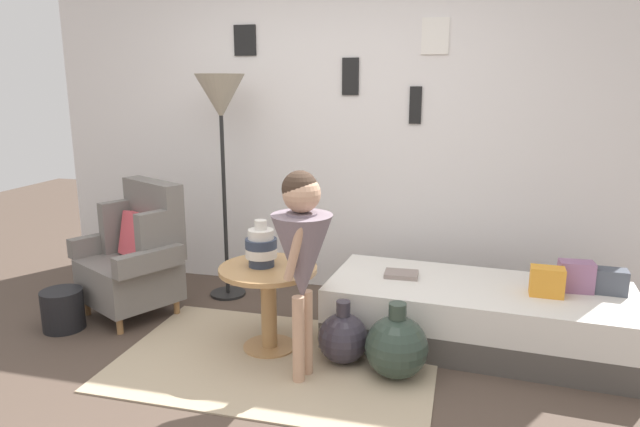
% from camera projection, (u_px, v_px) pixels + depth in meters
% --- Properties ---
extents(ground_plane, '(12.00, 12.00, 0.00)m').
position_uv_depth(ground_plane, '(246.00, 410.00, 2.94)').
color(ground_plane, '#4C3D33').
extents(gallery_wall, '(4.80, 0.12, 2.60)m').
position_uv_depth(gallery_wall, '(333.00, 130.00, 4.48)').
color(gallery_wall, silver).
rests_on(gallery_wall, ground).
extents(rug, '(1.92, 1.26, 0.01)m').
position_uv_depth(rug, '(277.00, 360.00, 3.46)').
color(rug, tan).
rests_on(rug, ground).
extents(armchair, '(0.90, 0.82, 0.97)m').
position_uv_depth(armchair, '(137.00, 255.00, 4.11)').
color(armchair, '#9E7042').
rests_on(armchair, ground).
extents(daybed, '(1.95, 0.94, 0.40)m').
position_uv_depth(daybed, '(477.00, 315.00, 3.64)').
color(daybed, '#4C4742').
rests_on(daybed, ground).
extents(pillow_head, '(0.19, 0.13, 0.15)m').
position_uv_depth(pillow_head, '(611.00, 281.00, 3.46)').
color(pillow_head, '#474C56').
rests_on(pillow_head, daybed).
extents(pillow_mid, '(0.21, 0.13, 0.19)m').
position_uv_depth(pillow_mid, '(576.00, 276.00, 3.49)').
color(pillow_mid, gray).
rests_on(pillow_mid, daybed).
extents(pillow_back, '(0.20, 0.13, 0.18)m').
position_uv_depth(pillow_back, '(547.00, 282.00, 3.42)').
color(pillow_back, orange).
rests_on(pillow_back, daybed).
extents(side_table, '(0.62, 0.62, 0.55)m').
position_uv_depth(side_table, '(268.00, 290.00, 3.54)').
color(side_table, tan).
rests_on(side_table, ground).
extents(vase_striped, '(0.20, 0.20, 0.29)m').
position_uv_depth(vase_striped, '(261.00, 247.00, 3.49)').
color(vase_striped, '#2D384C').
rests_on(vase_striped, side_table).
extents(floor_lamp, '(0.37, 0.37, 1.73)m').
position_uv_depth(floor_lamp, '(221.00, 106.00, 4.21)').
color(floor_lamp, black).
rests_on(floor_lamp, ground).
extents(person_child, '(0.34, 0.34, 1.21)m').
position_uv_depth(person_child, '(302.00, 248.00, 3.09)').
color(person_child, tan).
rests_on(person_child, ground).
extents(book_on_daybed, '(0.22, 0.17, 0.03)m').
position_uv_depth(book_on_daybed, '(401.00, 274.00, 3.77)').
color(book_on_daybed, gray).
rests_on(book_on_daybed, daybed).
extents(demijohn_near, '(0.31, 0.31, 0.39)m').
position_uv_depth(demijohn_near, '(343.00, 338.00, 3.42)').
color(demijohn_near, '#332D38').
rests_on(demijohn_near, ground).
extents(demijohn_far, '(0.37, 0.37, 0.45)m').
position_uv_depth(demijohn_far, '(396.00, 346.00, 3.24)').
color(demijohn_far, '#2D3D33').
rests_on(demijohn_far, ground).
extents(magazine_basket, '(0.28, 0.28, 0.28)m').
position_uv_depth(magazine_basket, '(63.00, 310.00, 3.88)').
color(magazine_basket, black).
rests_on(magazine_basket, ground).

